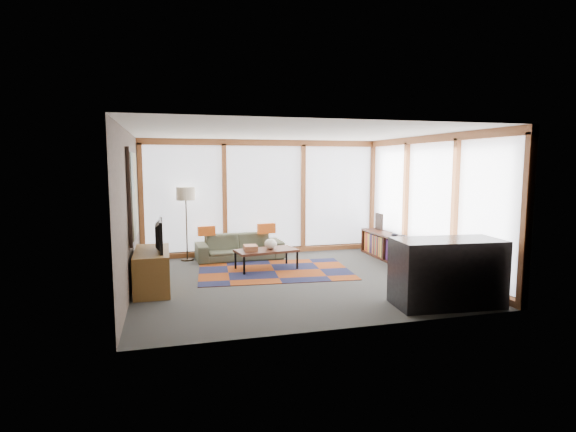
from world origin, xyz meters
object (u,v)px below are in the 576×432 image
object	(u,v)px
tv_console	(152,270)
coffee_table	(266,259)
sofa	(239,247)
floor_lamp	(186,224)
television	(155,235)
bookshelf	(391,248)
bar_counter	(447,272)

from	to	relation	value
tv_console	coffee_table	bearing A→B (deg)	23.51
coffee_table	sofa	bearing A→B (deg)	108.59
floor_lamp	television	xyz separation A→B (m)	(-0.59, -2.20, 0.13)
bookshelf	television	size ratio (longest dim) A/B	2.50
coffee_table	television	distance (m)	2.37
bookshelf	floor_lamp	bearing A→B (deg)	164.08
sofa	bookshelf	xyz separation A→B (m)	(3.10, -1.02, 0.01)
bookshelf	tv_console	world-z (taller)	tv_console
bookshelf	television	xyz separation A→B (m)	(-4.79, -1.00, 0.64)
bookshelf	tv_console	bearing A→B (deg)	-168.65
bookshelf	bar_counter	distance (m)	3.02
sofa	floor_lamp	xyz separation A→B (m)	(-1.10, 0.18, 0.52)
floor_lamp	tv_console	world-z (taller)	floor_lamp
television	bar_counter	world-z (taller)	television
bookshelf	television	bearing A→B (deg)	-168.19
bar_counter	sofa	bearing A→B (deg)	126.69
coffee_table	bookshelf	world-z (taller)	bookshelf
coffee_table	bookshelf	xyz separation A→B (m)	(2.74, 0.06, 0.08)
television	bookshelf	bearing A→B (deg)	-78.70
sofa	television	size ratio (longest dim) A/B	2.09
coffee_table	bar_counter	world-z (taller)	bar_counter
floor_lamp	television	size ratio (longest dim) A/B	1.78
sofa	bar_counter	xyz separation A→B (m)	(2.43, -3.95, 0.22)
floor_lamp	bar_counter	distance (m)	5.45
television	coffee_table	bearing A→B (deg)	-65.70
coffee_table	television	size ratio (longest dim) A/B	1.33
tv_console	television	xyz separation A→B (m)	(0.07, -0.03, 0.58)
floor_lamp	coffee_table	size ratio (longest dim) A/B	1.33
bookshelf	bar_counter	xyz separation A→B (m)	(-0.67, -2.94, 0.21)
sofa	tv_console	bearing A→B (deg)	-134.44
sofa	television	bearing A→B (deg)	-132.97
bookshelf	tv_console	size ratio (longest dim) A/B	1.68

